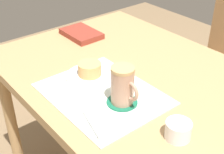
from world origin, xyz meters
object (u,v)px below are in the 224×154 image
coffee_mug (123,85)px  sugar_bowl (178,130)px  pastry_plate (90,76)px  pastry (90,69)px  dining_table (143,99)px  small_book (81,34)px

coffee_mug → sugar_bowl: size_ratio=1.73×
pastry_plate → pastry: size_ratio=2.05×
dining_table → pastry_plate: size_ratio=7.03×
pastry_plate → coffee_mug: size_ratio=1.37×
pastry_plate → pastry: pastry is taller
pastry_plate → coffee_mug: (0.19, -0.01, 0.06)m
dining_table → pastry: 0.23m
pastry → coffee_mug: size_ratio=0.67×
pastry → sugar_bowl: 0.39m
pastry_plate → dining_table: bearing=49.2°
pastry_plate → coffee_mug: coffee_mug is taller
pastry → sugar_bowl: pastry is taller
sugar_bowl → small_book: sugar_bowl is taller
dining_table → small_book: bearing=175.6°
pastry → small_book: bearing=150.5°
dining_table → sugar_bowl: size_ratio=16.60×
pastry_plate → small_book: (-0.32, 0.18, 0.00)m
pastry_plate → sugar_bowl: (0.39, 0.01, 0.02)m
pastry_plate → small_book: bearing=150.5°
dining_table → sugar_bowl: sugar_bowl is taller
small_book → pastry: bearing=-29.9°
pastry → coffee_mug: coffee_mug is taller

